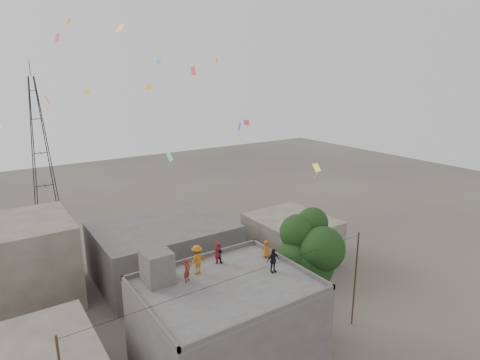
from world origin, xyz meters
The scene contains 16 objects.
main_building centered at (0.00, 0.00, 3.05)m, with size 10.00×8.00×6.10m.
parapet centered at (0.00, 0.00, 6.25)m, with size 10.00×8.00×0.30m.
stair_head_box centered at (-3.20, 2.60, 7.10)m, with size 1.60×1.80×2.00m, color #4A4745.
neighbor_north centered at (2.00, 14.00, 2.50)m, with size 12.00×9.00×5.00m, color #4A4745.
neighbor_northwest centered at (-10.00, 16.00, 3.50)m, with size 9.00×8.00×7.00m, color #5A5147.
neighbor_east centered at (14.00, 10.00, 2.20)m, with size 7.00×8.00×4.40m, color #5A5147.
tree centered at (7.37, 0.60, 6.10)m, with size 4.90×4.60×9.10m.
utility_line centered at (0.50, -1.25, 3.83)m, with size 20.12×0.62×7.40m.
transmission_tower centered at (-4.00, 40.00, 9.07)m, with size 2.97×2.97×20.01m.
person_red_adult centered at (1.07, 2.69, 6.86)m, with size 0.55×0.36×1.51m, color maroon.
person_orange_child centered at (4.28, 1.65, 6.70)m, with size 0.59×0.38×1.20m, color #B05614.
person_dark_child centered at (1.17, 2.77, 6.73)m, with size 0.62×0.48×1.27m, color black.
person_dark_adult centered at (3.34, -0.28, 6.89)m, with size 0.93×0.39×1.58m, color black.
person_orange_adult centered at (-0.72, 2.22, 7.05)m, with size 1.23×0.70×1.90m, color #A15D12.
person_red_child centered at (-1.68, 1.69, 6.83)m, with size 0.53×0.35×1.47m, color maroon.
kites centered at (0.37, 7.26, 16.42)m, with size 19.20×17.81×10.33m.
Camera 1 is at (-11.26, -18.23, 18.21)m, focal length 30.00 mm.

